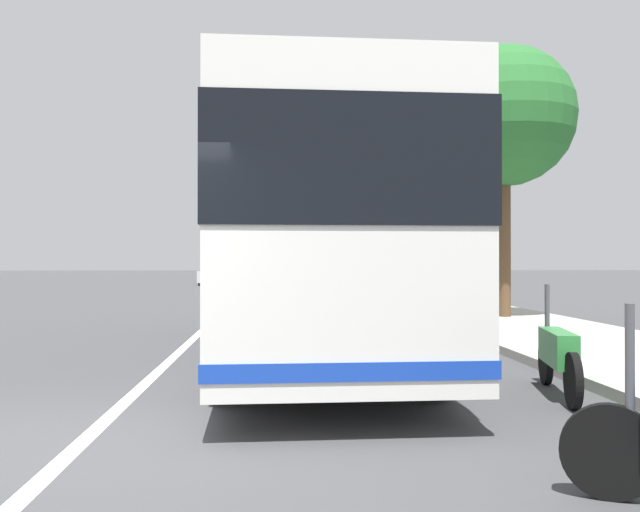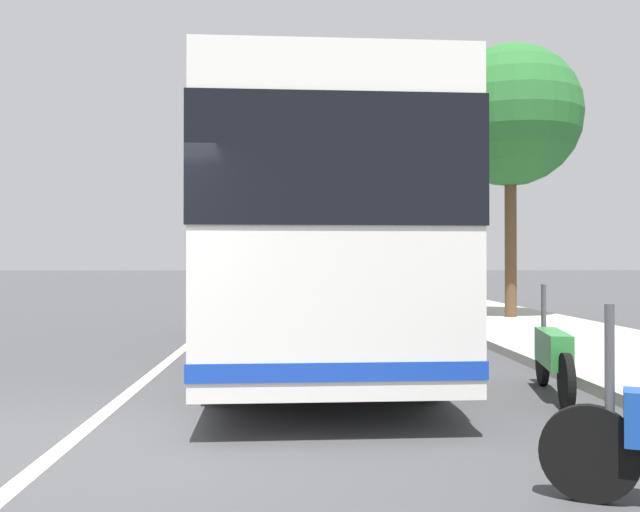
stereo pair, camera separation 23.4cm
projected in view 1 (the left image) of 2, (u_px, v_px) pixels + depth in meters
ground_plane at (83, 441)px, 5.78m from camera, size 220.00×220.00×0.00m
sidewalk_curb at (507, 323)px, 16.21m from camera, size 110.00×3.60×0.14m
lane_divider_line at (206, 327)px, 15.76m from camera, size 110.00×0.16×0.01m
coach_bus at (307, 235)px, 11.00m from camera, size 10.74×2.85×3.40m
motorcycle_far_end at (558, 355)px, 7.76m from camera, size 2.02×0.48×1.24m
car_side_street at (284, 276)px, 36.87m from camera, size 4.51×1.98×1.57m
car_ahead_same_lane at (230, 272)px, 50.04m from camera, size 4.09×1.99×1.50m
car_far_distant at (217, 274)px, 44.33m from camera, size 4.62×2.03×1.45m
roadside_tree_mid_block at (505, 117)px, 17.17m from camera, size 3.52×3.52×6.94m
utility_pole at (436, 202)px, 23.66m from camera, size 0.24×0.24×7.18m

